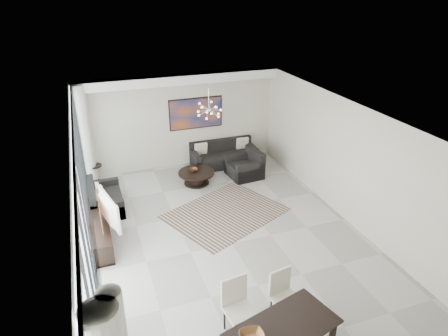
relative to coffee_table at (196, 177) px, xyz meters
name	(u,v)px	position (x,y,z in m)	size (l,w,h in m)	color
room_shell	(253,183)	(0.40, -3.08, 1.24)	(6.00, 9.00, 2.90)	#A8A39B
window_wall	(90,210)	(-2.92, -3.08, 1.26)	(0.37, 8.95, 2.90)	silver
soffit	(180,79)	(-0.07, 1.22, 2.56)	(5.98, 0.40, 0.26)	white
painting	(196,113)	(0.43, 1.39, 1.44)	(1.68, 0.04, 0.98)	#AB4717
chandelier	(209,110)	(0.23, -0.58, 2.14)	(0.66, 0.66, 0.71)	silver
rug	(225,213)	(0.22, -1.82, -0.20)	(2.73, 2.10, 0.01)	black
coffee_table	(196,177)	(0.00, 0.00, 0.00)	(1.04, 1.04, 0.37)	black
bowl_coffee	(194,170)	(-0.05, 0.08, 0.20)	(0.26, 0.26, 0.08)	brown
sofa_main	(224,157)	(1.19, 0.99, 0.05)	(2.05, 0.84, 0.75)	black
loveseat	(105,200)	(-2.61, -0.56, 0.03)	(0.79, 1.41, 0.71)	black
armchair	(246,167)	(1.52, -0.02, 0.07)	(0.99, 1.03, 0.80)	black
side_table	(96,171)	(-2.72, 1.07, 0.15)	(0.39, 0.39, 0.53)	black
tv_console	(100,236)	(-2.83, -2.17, 0.04)	(0.45, 1.59, 0.50)	black
television	(104,211)	(-2.67, -2.11, 0.63)	(1.18, 0.16, 0.68)	gray
dining_table	(283,332)	(-0.43, -6.18, 0.42)	(1.87, 1.26, 0.71)	black
dining_chair_nw	(237,302)	(-0.84, -5.35, 0.38)	(0.53, 0.53, 1.02)	beige
dining_chair_ne	(283,291)	(0.00, -5.34, 0.34)	(0.50, 0.50, 0.95)	beige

